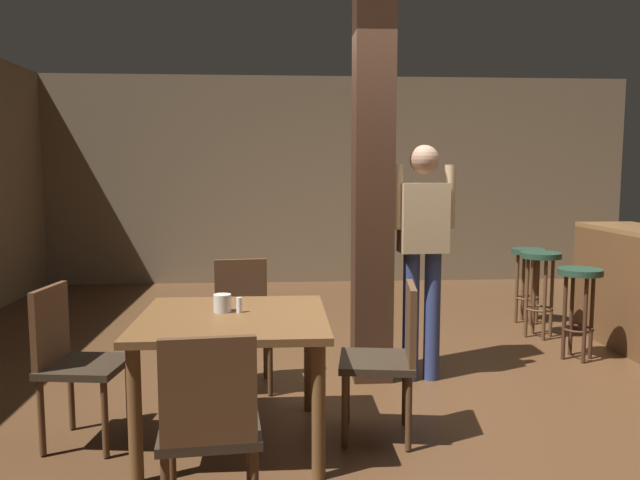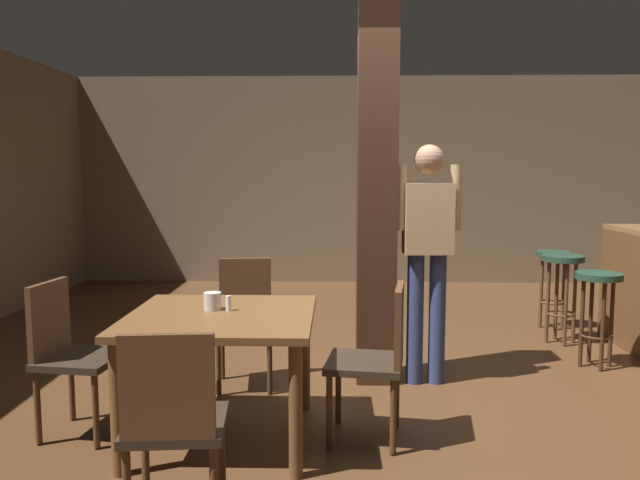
# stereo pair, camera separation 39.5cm
# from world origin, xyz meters

# --- Properties ---
(ground_plane) EXTENTS (10.80, 10.80, 0.00)m
(ground_plane) POSITION_xyz_m (0.00, 0.00, 0.00)
(ground_plane) COLOR #4C301C
(wall_back) EXTENTS (8.00, 0.10, 2.80)m
(wall_back) POSITION_xyz_m (0.00, 4.50, 1.40)
(wall_back) COLOR #756047
(wall_back) RESTS_ON ground_plane
(pillar) EXTENTS (0.28, 0.28, 2.80)m
(pillar) POSITION_xyz_m (-0.16, 0.40, 1.40)
(pillar) COLOR #382114
(pillar) RESTS_ON ground_plane
(dining_table) EXTENTS (1.04, 1.04, 0.74)m
(dining_table) POSITION_xyz_m (-1.10, -0.65, 0.63)
(dining_table) COLOR brown
(dining_table) RESTS_ON ground_plane
(chair_east) EXTENTS (0.48, 0.48, 0.89)m
(chair_east) POSITION_xyz_m (-0.21, -0.65, 0.51)
(chair_east) COLOR #2D2319
(chair_east) RESTS_ON ground_plane
(chair_north) EXTENTS (0.46, 0.46, 0.89)m
(chair_north) POSITION_xyz_m (-1.10, 0.30, 0.51)
(chair_north) COLOR #2D2319
(chair_north) RESTS_ON ground_plane
(chair_west) EXTENTS (0.47, 0.47, 0.89)m
(chair_west) POSITION_xyz_m (-2.00, -0.60, 0.51)
(chair_west) COLOR #2D2319
(chair_west) RESTS_ON ground_plane
(chair_south) EXTENTS (0.46, 0.46, 0.89)m
(chair_south) POSITION_xyz_m (-1.13, -1.59, 0.51)
(chair_south) COLOR #2D2319
(chair_south) RESTS_ON ground_plane
(napkin_cup) EXTENTS (0.10, 0.10, 0.10)m
(napkin_cup) POSITION_xyz_m (-1.16, -0.56, 0.79)
(napkin_cup) COLOR beige
(napkin_cup) RESTS_ON dining_table
(salt_shaker) EXTENTS (0.03, 0.03, 0.09)m
(salt_shaker) POSITION_xyz_m (-1.06, -0.58, 0.78)
(salt_shaker) COLOR silver
(salt_shaker) RESTS_ON dining_table
(standing_person) EXTENTS (0.47, 0.22, 1.72)m
(standing_person) POSITION_xyz_m (0.20, 0.34, 1.00)
(standing_person) COLOR tan
(standing_person) RESTS_ON ground_plane
(bar_counter) EXTENTS (0.56, 1.64, 1.05)m
(bar_counter) POSITION_xyz_m (2.22, 0.93, 0.53)
(bar_counter) COLOR brown
(bar_counter) RESTS_ON ground_plane
(bar_stool_near) EXTENTS (0.35, 0.35, 0.75)m
(bar_stool_near) POSITION_xyz_m (1.59, 0.74, 0.56)
(bar_stool_near) COLOR #1E3828
(bar_stool_near) RESTS_ON ground_plane
(bar_stool_mid) EXTENTS (0.36, 0.36, 0.79)m
(bar_stool_mid) POSITION_xyz_m (1.56, 1.43, 0.60)
(bar_stool_mid) COLOR #1E3828
(bar_stool_mid) RESTS_ON ground_plane
(bar_stool_far) EXTENTS (0.33, 0.33, 0.76)m
(bar_stool_far) POSITION_xyz_m (1.67, 1.97, 0.56)
(bar_stool_far) COLOR #1E3828
(bar_stool_far) RESTS_ON ground_plane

